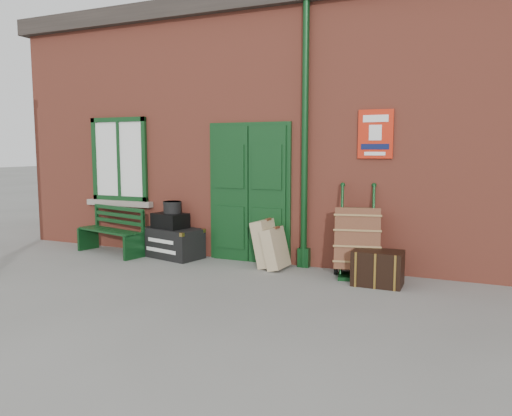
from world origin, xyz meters
The scene contains 10 objects.
ground centered at (0.00, 0.00, 0.00)m, with size 80.00×80.00×0.00m, color gray.
station_building centered at (0.00, 3.49, 2.16)m, with size 10.30×4.30×4.36m.
bench centered at (-2.76, 1.06, 0.43)m, with size 1.44×0.75×0.85m.
houdini_trunk centered at (-1.61, 1.21, 0.25)m, with size 1.00×0.55×0.50m, color black.
strongbox centered at (-1.66, 1.21, 0.63)m, with size 0.55×0.40×0.25m, color black.
hatbox centered at (-1.63, 1.24, 0.85)m, with size 0.30×0.30×0.20m, color black.
suitcase_back centered at (0.11, 1.23, 0.38)m, with size 0.21×0.52×0.72m, color tan.
suitcase_front centered at (0.29, 1.13, 0.32)m, with size 0.19×0.47×0.62m, color tan.
porter_trolley centered at (1.52, 1.23, 0.51)m, with size 0.77×0.81×1.32m.
dark_trunk centered at (1.90, 0.85, 0.24)m, with size 0.66×0.43×0.47m, color black.
Camera 1 is at (3.07, -5.85, 1.84)m, focal length 35.00 mm.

